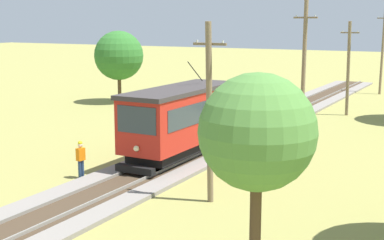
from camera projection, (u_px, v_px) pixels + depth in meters
The scene contains 9 objects.
red_tram at pixel (180, 119), 28.30m from camera, with size 2.60×8.54×4.79m.
utility_pole_near_tram at pixel (209, 112), 21.32m from camera, with size 1.40×0.53×7.19m.
utility_pole_mid at pixel (304, 72), 31.65m from camera, with size 1.40×0.36×8.39m.
utility_pole_far at pixel (348, 68), 41.53m from camera, with size 1.40×0.60×7.19m.
utility_pole_distant at pixel (383, 50), 53.90m from camera, with size 1.40×0.64×8.48m.
gravel_pile at pixel (144, 124), 35.32m from camera, with size 3.03×3.03×1.23m, color #9E998E.
track_worker at pixel (81, 158), 25.17m from camera, with size 0.30×0.41×1.78m.
tree_left_near at pixel (257, 133), 14.60m from camera, with size 3.21×3.21×5.87m.
tree_right_near at pixel (119, 56), 48.17m from camera, with size 4.34×4.34×6.36m.
Camera 1 is at (13.87, -5.21, 7.19)m, focal length 51.18 mm.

